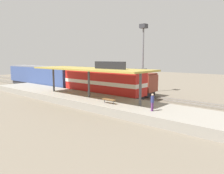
# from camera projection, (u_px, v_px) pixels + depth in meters

# --- Properties ---
(ground_plane) EXTENTS (120.00, 120.00, 0.00)m
(ground_plane) POSITION_uv_depth(u_px,v_px,m) (120.00, 97.00, 33.13)
(ground_plane) COLOR #706656
(track_near) EXTENTS (3.20, 110.00, 0.16)m
(track_near) POSITION_uv_depth(u_px,v_px,m) (112.00, 98.00, 31.62)
(track_near) COLOR #5F5649
(track_near) RESTS_ON ground
(track_far) EXTENTS (3.20, 110.00, 0.16)m
(track_far) POSITION_uv_depth(u_px,v_px,m) (130.00, 94.00, 35.08)
(track_far) COLOR #5F5649
(track_far) RESTS_ON ground
(platform) EXTENTS (6.00, 44.00, 0.90)m
(platform) POSITION_uv_depth(u_px,v_px,m) (89.00, 100.00, 28.11)
(platform) COLOR gray
(platform) RESTS_ON ground
(station_canopy) EXTENTS (5.20, 18.00, 4.70)m
(station_canopy) POSITION_uv_depth(u_px,v_px,m) (89.00, 69.00, 27.50)
(station_canopy) COLOR #47474C
(station_canopy) RESTS_ON platform
(platform_bench) EXTENTS (0.44, 1.70, 0.50)m
(platform_bench) POSITION_uv_depth(u_px,v_px,m) (109.00, 100.00, 23.88)
(platform_bench) COLOR #333338
(platform_bench) RESTS_ON platform
(locomotive) EXTENTS (2.93, 14.43, 4.44)m
(locomotive) POSITION_uv_depth(u_px,v_px,m) (102.00, 82.00, 32.56)
(locomotive) COLOR #28282D
(locomotive) RESTS_ON track_near
(passenger_carriage_single) EXTENTS (2.90, 20.00, 4.24)m
(passenger_carriage_single) POSITION_uv_depth(u_px,v_px,m) (39.00, 76.00, 44.19)
(passenger_carriage_single) COLOR #28282D
(passenger_carriage_single) RESTS_ON track_near
(freight_car) EXTENTS (2.80, 12.00, 3.54)m
(freight_car) POSITION_uv_depth(u_px,v_px,m) (122.00, 82.00, 35.85)
(freight_car) COLOR #28282D
(freight_car) RESTS_ON track_far
(light_mast) EXTENTS (1.10, 1.10, 11.70)m
(light_mast) POSITION_uv_depth(u_px,v_px,m) (143.00, 44.00, 36.11)
(light_mast) COLOR slate
(light_mast) RESTS_ON ground
(person_waiting) EXTENTS (0.34, 0.34, 1.71)m
(person_waiting) POSITION_uv_depth(u_px,v_px,m) (152.00, 101.00, 20.43)
(person_waiting) COLOR #663375
(person_waiting) RESTS_ON platform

